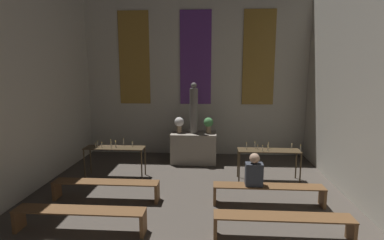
{
  "coord_description": "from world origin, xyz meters",
  "views": [
    {
      "loc": [
        0.54,
        -0.29,
        2.86
      ],
      "look_at": [
        0.0,
        7.83,
        1.47
      ],
      "focal_mm": 28.0,
      "sensor_mm": 36.0,
      "label": 1
    }
  ],
  "objects_px": {
    "altar": "(194,148)",
    "person_seated": "(254,171)",
    "pew_third_left": "(80,215)",
    "candle_rack_right": "(269,154)",
    "flower_vase_left": "(179,123)",
    "statue": "(194,109)",
    "pew_third_right": "(283,222)",
    "pew_back_left": "(106,186)",
    "candle_rack_left": "(115,151)",
    "pew_back_right": "(268,190)",
    "flower_vase_right": "(208,123)"
  },
  "relations": [
    {
      "from": "flower_vase_left",
      "to": "candle_rack_left",
      "type": "bearing_deg",
      "value": -138.13
    },
    {
      "from": "altar",
      "to": "pew_back_right",
      "type": "bearing_deg",
      "value": -58.26
    },
    {
      "from": "flower_vase_right",
      "to": "person_seated",
      "type": "distance_m",
      "value": 3.05
    },
    {
      "from": "altar",
      "to": "candle_rack_right",
      "type": "xyz_separation_m",
      "value": [
        2.01,
        -1.41,
        0.26
      ]
    },
    {
      "from": "pew_back_right",
      "to": "altar",
      "type": "bearing_deg",
      "value": 121.74
    },
    {
      "from": "candle_rack_left",
      "to": "flower_vase_left",
      "type": "bearing_deg",
      "value": 41.87
    },
    {
      "from": "flower_vase_right",
      "to": "pew_third_left",
      "type": "distance_m",
      "value": 4.8
    },
    {
      "from": "candle_rack_right",
      "to": "pew_third_right",
      "type": "relative_size",
      "value": 0.68
    },
    {
      "from": "altar",
      "to": "person_seated",
      "type": "distance_m",
      "value": 3.2
    },
    {
      "from": "flower_vase_left",
      "to": "pew_back_left",
      "type": "distance_m",
      "value": 3.25
    },
    {
      "from": "pew_third_left",
      "to": "person_seated",
      "type": "relative_size",
      "value": 3.32
    },
    {
      "from": "candle_rack_right",
      "to": "pew_third_right",
      "type": "xyz_separation_m",
      "value": [
        -0.26,
        -2.76,
        -0.4
      ]
    },
    {
      "from": "altar",
      "to": "person_seated",
      "type": "relative_size",
      "value": 1.96
    },
    {
      "from": "flower_vase_right",
      "to": "candle_rack_left",
      "type": "distance_m",
      "value": 2.88
    },
    {
      "from": "flower_vase_left",
      "to": "pew_third_left",
      "type": "relative_size",
      "value": 0.21
    },
    {
      "from": "person_seated",
      "to": "pew_third_left",
      "type": "bearing_deg",
      "value": -157.51
    },
    {
      "from": "statue",
      "to": "pew_back_left",
      "type": "height_order",
      "value": "statue"
    },
    {
      "from": "flower_vase_left",
      "to": "pew_third_right",
      "type": "bearing_deg",
      "value": -62.13
    },
    {
      "from": "statue",
      "to": "person_seated",
      "type": "bearing_deg",
      "value": -63.02
    },
    {
      "from": "flower_vase_right",
      "to": "pew_third_left",
      "type": "height_order",
      "value": "flower_vase_right"
    },
    {
      "from": "candle_rack_right",
      "to": "pew_third_left",
      "type": "relative_size",
      "value": 0.68
    },
    {
      "from": "person_seated",
      "to": "flower_vase_right",
      "type": "bearing_deg",
      "value": 109.39
    },
    {
      "from": "pew_third_right",
      "to": "person_seated",
      "type": "bearing_deg",
      "value": 103.2
    },
    {
      "from": "statue",
      "to": "pew_back_right",
      "type": "height_order",
      "value": "statue"
    },
    {
      "from": "candle_rack_left",
      "to": "candle_rack_right",
      "type": "bearing_deg",
      "value": -0.01
    },
    {
      "from": "pew_third_left",
      "to": "statue",
      "type": "bearing_deg",
      "value": 67.14
    },
    {
      "from": "statue",
      "to": "pew_back_left",
      "type": "bearing_deg",
      "value": -121.74
    },
    {
      "from": "candle_rack_right",
      "to": "person_seated",
      "type": "height_order",
      "value": "person_seated"
    },
    {
      "from": "statue",
      "to": "pew_third_left",
      "type": "distance_m",
      "value": 4.71
    },
    {
      "from": "flower_vase_right",
      "to": "candle_rack_left",
      "type": "xyz_separation_m",
      "value": [
        -2.46,
        -1.41,
        -0.51
      ]
    },
    {
      "from": "flower_vase_left",
      "to": "pew_third_right",
      "type": "relative_size",
      "value": 0.21
    },
    {
      "from": "pew_back_left",
      "to": "flower_vase_left",
      "type": "bearing_deg",
      "value": 65.23
    },
    {
      "from": "pew_back_left",
      "to": "statue",
      "type": "bearing_deg",
      "value": 58.26
    },
    {
      "from": "pew_third_left",
      "to": "pew_back_right",
      "type": "height_order",
      "value": "same"
    },
    {
      "from": "pew_third_right",
      "to": "flower_vase_left",
      "type": "bearing_deg",
      "value": 117.87
    },
    {
      "from": "candle_rack_right",
      "to": "flower_vase_left",
      "type": "bearing_deg",
      "value": 150.21
    },
    {
      "from": "pew_third_right",
      "to": "person_seated",
      "type": "relative_size",
      "value": 3.32
    },
    {
      "from": "candle_rack_left",
      "to": "pew_back_left",
      "type": "bearing_deg",
      "value": -79.75
    },
    {
      "from": "candle_rack_right",
      "to": "pew_back_right",
      "type": "height_order",
      "value": "candle_rack_right"
    },
    {
      "from": "statue",
      "to": "person_seated",
      "type": "relative_size",
      "value": 2.19
    },
    {
      "from": "altar",
      "to": "pew_third_right",
      "type": "relative_size",
      "value": 0.59
    },
    {
      "from": "candle_rack_left",
      "to": "pew_back_right",
      "type": "relative_size",
      "value": 0.68
    },
    {
      "from": "person_seated",
      "to": "altar",
      "type": "bearing_deg",
      "value": 116.98
    },
    {
      "from": "statue",
      "to": "pew_third_right",
      "type": "xyz_separation_m",
      "value": [
        1.76,
        -4.16,
        -1.33
      ]
    },
    {
      "from": "candle_rack_right",
      "to": "pew_third_right",
      "type": "height_order",
      "value": "candle_rack_right"
    },
    {
      "from": "candle_rack_left",
      "to": "pew_third_left",
      "type": "xyz_separation_m",
      "value": [
        0.26,
        -2.76,
        -0.4
      ]
    },
    {
      "from": "altar",
      "to": "pew_back_left",
      "type": "relative_size",
      "value": 0.59
    },
    {
      "from": "flower_vase_right",
      "to": "pew_third_right",
      "type": "xyz_separation_m",
      "value": [
        1.31,
        -4.16,
        -0.9
      ]
    },
    {
      "from": "pew_third_left",
      "to": "pew_back_left",
      "type": "bearing_deg",
      "value": 90.0
    },
    {
      "from": "statue",
      "to": "flower_vase_left",
      "type": "height_order",
      "value": "statue"
    }
  ]
}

